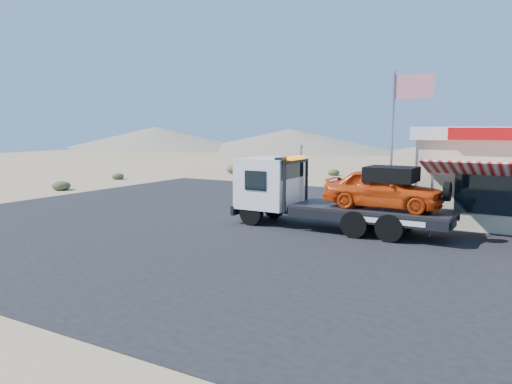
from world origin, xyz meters
TOP-DOWN VIEW (x-y plane):
  - ground at (0.00, 0.00)m, footprint 120.00×120.00m
  - asphalt_lot at (2.00, 3.00)m, footprint 32.00×24.00m
  - tow_truck at (2.98, 2.83)m, footprint 8.25×2.45m
  - flagpole at (4.93, 4.50)m, footprint 1.55×0.10m
  - desert_scrub at (-14.15, 8.80)m, footprint 22.53×30.35m
  - distant_hills at (-9.77, 55.14)m, footprint 126.00×48.00m

SIDE VIEW (x-z plane):
  - ground at x=0.00m, z-range 0.00..0.00m
  - asphalt_lot at x=2.00m, z-range 0.00..0.02m
  - desert_scrub at x=-14.15m, z-range -0.07..0.71m
  - tow_truck at x=2.98m, z-range 0.11..2.86m
  - distant_hills at x=-9.77m, z-range -0.21..3.99m
  - flagpole at x=4.93m, z-range 0.76..6.76m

